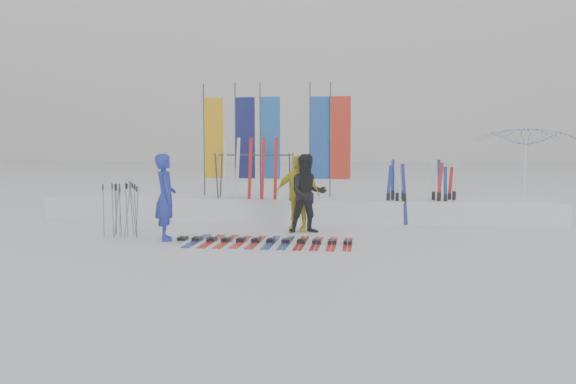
# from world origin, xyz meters

# --- Properties ---
(ground) EXTENTS (120.00, 120.00, 0.00)m
(ground) POSITION_xyz_m (0.00, 0.00, 0.00)
(ground) COLOR white
(ground) RESTS_ON ground
(snow_bank) EXTENTS (14.00, 1.60, 0.60)m
(snow_bank) POSITION_xyz_m (0.00, 4.60, 0.30)
(snow_bank) COLOR white
(snow_bank) RESTS_ON ground
(person_blue) EXTENTS (0.69, 0.81, 1.87)m
(person_blue) POSITION_xyz_m (-2.34, 0.73, 0.93)
(person_blue) COLOR #1C2CA6
(person_blue) RESTS_ON ground
(person_black) EXTENTS (1.04, 0.90, 1.84)m
(person_black) POSITION_xyz_m (0.59, 2.16, 0.92)
(person_black) COLOR black
(person_black) RESTS_ON ground
(person_yellow) EXTENTS (1.09, 0.51, 1.82)m
(person_yellow) POSITION_xyz_m (0.32, 2.37, 0.91)
(person_yellow) COLOR yellow
(person_yellow) RESTS_ON ground
(tent_canopy) EXTENTS (3.66, 3.70, 2.65)m
(tent_canopy) POSITION_xyz_m (6.30, 5.48, 1.33)
(tent_canopy) COLOR white
(tent_canopy) RESTS_ON ground
(ski_row) EXTENTS (3.70, 1.70, 0.07)m
(ski_row) POSITION_xyz_m (-0.21, 0.70, 0.04)
(ski_row) COLOR silver
(ski_row) RESTS_ON ground
(pole_cluster) EXTENTS (0.84, 0.70, 1.24)m
(pole_cluster) POSITION_xyz_m (-3.47, 1.08, 0.60)
(pole_cluster) COLOR #595B60
(pole_cluster) RESTS_ON ground
(feather_flags) EXTENTS (4.21, 0.16, 3.20)m
(feather_flags) POSITION_xyz_m (-0.58, 4.90, 2.24)
(feather_flags) COLOR #383A3F
(feather_flags) RESTS_ON ground
(ski_rack) EXTENTS (2.04, 0.80, 1.23)m
(ski_rack) POSITION_xyz_m (-1.07, 4.20, 1.38)
(ski_rack) COLOR #383A3F
(ski_rack) RESTS_ON ground
(upright_skis) EXTENTS (1.74, 0.75, 1.70)m
(upright_skis) POSITION_xyz_m (3.40, 4.09, 0.80)
(upright_skis) COLOR silver
(upright_skis) RESTS_ON ground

